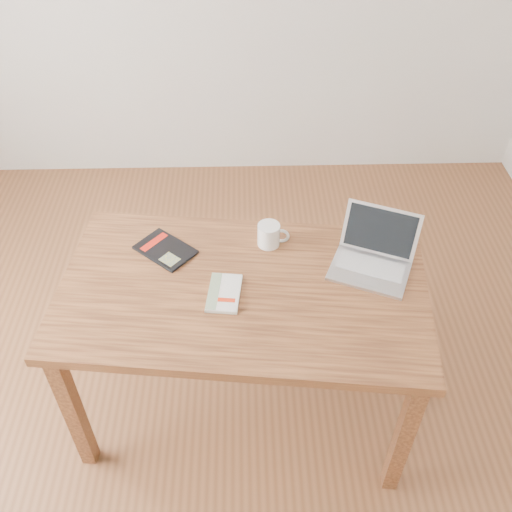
{
  "coord_description": "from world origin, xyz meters",
  "views": [
    {
      "loc": [
        0.17,
        -1.35,
        2.26
      ],
      "look_at": [
        0.21,
        0.16,
        0.85
      ],
      "focal_mm": 40.0,
      "sensor_mm": 36.0,
      "label": 1
    }
  ],
  "objects_px": {
    "white_guidebook": "(224,293)",
    "laptop": "(373,256)",
    "desk": "(243,304)",
    "coffee_mug": "(270,235)",
    "black_guidebook": "(165,250)"
  },
  "relations": [
    {
      "from": "black_guidebook",
      "to": "coffee_mug",
      "type": "distance_m",
      "value": 0.41
    },
    {
      "from": "desk",
      "to": "black_guidebook",
      "type": "distance_m",
      "value": 0.38
    },
    {
      "from": "desk",
      "to": "laptop",
      "type": "bearing_deg",
      "value": 19.03
    },
    {
      "from": "desk",
      "to": "coffee_mug",
      "type": "height_order",
      "value": "coffee_mug"
    },
    {
      "from": "laptop",
      "to": "coffee_mug",
      "type": "relative_size",
      "value": 2.92
    },
    {
      "from": "desk",
      "to": "laptop",
      "type": "height_order",
      "value": "laptop"
    },
    {
      "from": "laptop",
      "to": "coffee_mug",
      "type": "xyz_separation_m",
      "value": [
        -0.39,
        0.13,
        0.01
      ]
    },
    {
      "from": "white_guidebook",
      "to": "coffee_mug",
      "type": "height_order",
      "value": "coffee_mug"
    },
    {
      "from": "white_guidebook",
      "to": "coffee_mug",
      "type": "relative_size",
      "value": 1.57
    },
    {
      "from": "white_guidebook",
      "to": "laptop",
      "type": "bearing_deg",
      "value": 20.78
    },
    {
      "from": "white_guidebook",
      "to": "coffee_mug",
      "type": "xyz_separation_m",
      "value": [
        0.18,
        0.27,
        0.04
      ]
    },
    {
      "from": "white_guidebook",
      "to": "black_guidebook",
      "type": "bearing_deg",
      "value": 140.55
    },
    {
      "from": "white_guidebook",
      "to": "black_guidebook",
      "type": "relative_size",
      "value": 0.75
    },
    {
      "from": "black_guidebook",
      "to": "coffee_mug",
      "type": "bearing_deg",
      "value": -45.42
    },
    {
      "from": "desk",
      "to": "black_guidebook",
      "type": "relative_size",
      "value": 5.41
    }
  ]
}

